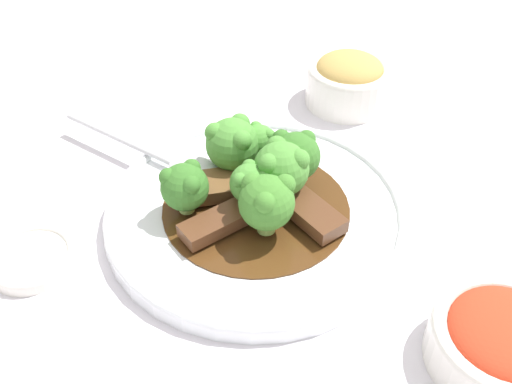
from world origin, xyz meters
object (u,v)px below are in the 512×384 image
(beef_strip_2, at_px, (309,211))
(broccoli_floret_4, at_px, (267,202))
(broccoli_floret_2, at_px, (185,186))
(beef_strip_0, at_px, (225,223))
(broccoli_floret_1, at_px, (294,154))
(side_bowl_appetizer, at_px, (349,80))
(broccoli_floret_0, at_px, (251,184))
(main_plate, at_px, (256,212))
(broccoli_floret_5, at_px, (232,143))
(sauce_dish, at_px, (31,258))
(broccoli_floret_3, at_px, (258,141))
(side_bowl_kimchi, at_px, (503,342))
(serving_spoon, at_px, (182,165))
(broccoli_floret_6, at_px, (281,168))
(beef_strip_1, at_px, (212,186))

(beef_strip_2, height_order, broccoli_floret_4, broccoli_floret_4)
(beef_strip_2, relative_size, broccoli_floret_2, 1.52)
(beef_strip_0, height_order, beef_strip_2, same)
(broccoli_floret_1, relative_size, side_bowl_appetizer, 0.53)
(side_bowl_appetizer, bearing_deg, broccoli_floret_0, 18.52)
(main_plate, bearing_deg, broccoli_floret_0, 9.54)
(beef_strip_0, xyz_separation_m, broccoli_floret_2, (0.01, -0.04, 0.02))
(broccoli_floret_0, bearing_deg, broccoli_floret_5, -116.11)
(broccoli_floret_0, bearing_deg, beef_strip_2, 125.42)
(main_plate, relative_size, sauce_dish, 3.76)
(broccoli_floret_1, height_order, side_bowl_appetizer, broccoli_floret_1)
(beef_strip_2, height_order, broccoli_floret_5, broccoli_floret_5)
(main_plate, xyz_separation_m, broccoli_floret_5, (-0.02, -0.05, 0.04))
(broccoli_floret_1, xyz_separation_m, broccoli_floret_2, (0.10, -0.03, -0.00))
(broccoli_floret_4, height_order, sauce_dish, broccoli_floret_4)
(broccoli_floret_3, xyz_separation_m, side_bowl_kimchi, (0.02, 0.28, -0.02))
(beef_strip_0, xyz_separation_m, broccoli_floret_1, (-0.09, -0.01, 0.02))
(serving_spoon, bearing_deg, main_plate, 102.15)
(beef_strip_0, bearing_deg, side_bowl_kimchi, 106.22)
(broccoli_floret_4, relative_size, sauce_dish, 0.76)
(broccoli_floret_3, height_order, broccoli_floret_4, broccoli_floret_4)
(broccoli_floret_6, bearing_deg, beef_strip_0, -3.64)
(serving_spoon, xyz_separation_m, sauce_dish, (0.16, -0.01, -0.02))
(beef_strip_0, xyz_separation_m, beef_strip_1, (-0.02, -0.04, 0.00))
(beef_strip_0, height_order, broccoli_floret_1, broccoli_floret_1)
(side_bowl_appetizer, bearing_deg, beef_strip_2, 31.20)
(sauce_dish, bearing_deg, broccoli_floret_4, 143.06)
(broccoli_floret_0, bearing_deg, serving_spoon, -82.79)
(main_plate, height_order, beef_strip_1, beef_strip_1)
(broccoli_floret_1, distance_m, broccoli_floret_5, 0.06)
(broccoli_floret_3, relative_size, serving_spoon, 0.21)
(broccoli_floret_0, bearing_deg, broccoli_floret_3, -139.19)
(beef_strip_2, relative_size, side_bowl_appetizer, 0.76)
(beef_strip_0, bearing_deg, sauce_dish, -34.89)
(beef_strip_1, relative_size, beef_strip_2, 1.05)
(beef_strip_1, xyz_separation_m, broccoli_floret_5, (-0.04, -0.01, 0.02))
(side_bowl_appetizer, bearing_deg, broccoli_floret_2, 7.77)
(main_plate, distance_m, side_bowl_kimchi, 0.23)
(broccoli_floret_3, height_order, side_bowl_appetizer, broccoli_floret_3)
(side_bowl_appetizer, bearing_deg, beef_strip_1, 8.17)
(side_bowl_kimchi, relative_size, sauce_dish, 1.44)
(main_plate, xyz_separation_m, beef_strip_0, (0.04, 0.00, 0.02))
(main_plate, distance_m, sauce_dish, 0.20)
(main_plate, distance_m, beef_strip_1, 0.05)
(broccoli_floret_1, relative_size, broccoli_floret_3, 1.19)
(broccoli_floret_3, distance_m, side_bowl_kimchi, 0.28)
(beef_strip_1, distance_m, beef_strip_2, 0.09)
(beef_strip_2, distance_m, broccoli_floret_4, 0.05)
(serving_spoon, distance_m, sauce_dish, 0.16)
(sauce_dish, bearing_deg, broccoli_floret_3, 167.55)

